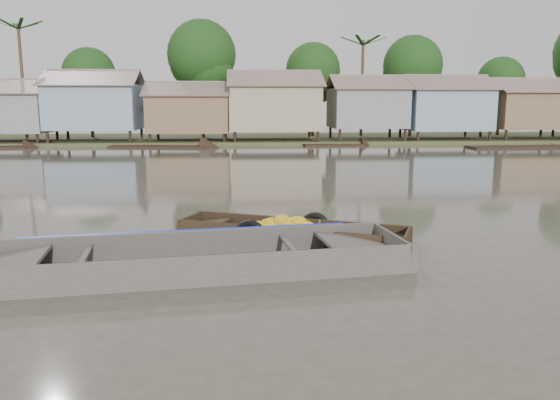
{
  "coord_description": "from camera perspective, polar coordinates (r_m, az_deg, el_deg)",
  "views": [
    {
      "loc": [
        -0.2,
        -11.56,
        3.07
      ],
      "look_at": [
        0.76,
        1.0,
        0.8
      ],
      "focal_mm": 35.0,
      "sensor_mm": 36.0,
      "label": 1
    }
  ],
  "objects": [
    {
      "name": "distant_boats",
      "position": [
        36.1,
        9.57,
        5.12
      ],
      "size": [
        47.18,
        15.68,
        0.35
      ],
      "color": "black",
      "rests_on": "ground"
    },
    {
      "name": "ground",
      "position": [
        11.96,
        -3.28,
        -4.67
      ],
      "size": [
        120.0,
        120.0,
        0.0
      ],
      "primitive_type": "plane",
      "color": "#453F35",
      "rests_on": "ground"
    },
    {
      "name": "banana_boat",
      "position": [
        12.48,
        0.88,
        -3.36
      ],
      "size": [
        5.35,
        3.28,
        0.76
      ],
      "rotation": [
        0.0,
        0.0,
        -0.41
      ],
      "color": "black",
      "rests_on": "ground"
    },
    {
      "name": "viewer_boat",
      "position": [
        10.34,
        -9.1,
        -6.77
      ],
      "size": [
        8.26,
        3.09,
        0.65
      ],
      "rotation": [
        0.0,
        0.0,
        0.13
      ],
      "color": "#403C36",
      "rests_on": "ground"
    },
    {
      "name": "riverbank",
      "position": [
        43.54,
        -0.11,
        10.23
      ],
      "size": [
        120.0,
        12.47,
        10.22
      ],
      "color": "#384723",
      "rests_on": "ground"
    }
  ]
}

